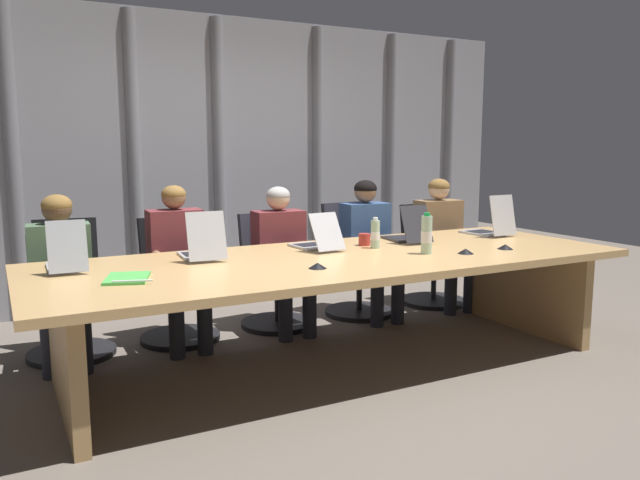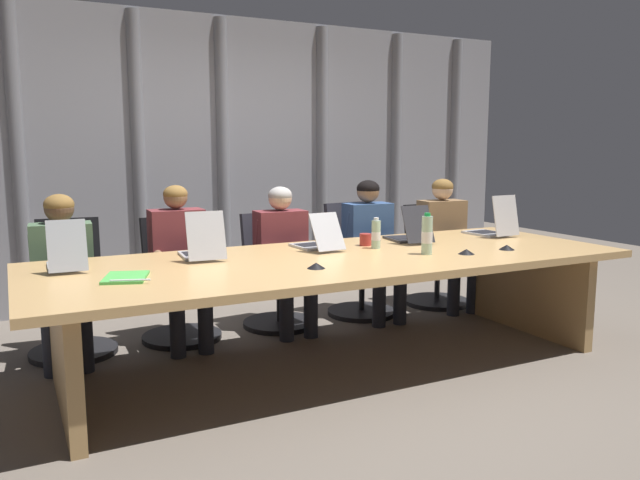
# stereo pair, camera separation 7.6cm
# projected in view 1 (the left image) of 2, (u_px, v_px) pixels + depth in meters

# --- Properties ---
(ground_plane) EXTENTS (12.76, 12.76, 0.00)m
(ground_plane) POSITION_uv_depth(u_px,v_px,m) (338.00, 364.00, 4.23)
(ground_plane) COLOR #6B6056
(conference_table) EXTENTS (3.92, 1.42, 0.74)m
(conference_table) POSITION_uv_depth(u_px,v_px,m) (339.00, 277.00, 4.15)
(conference_table) COLOR tan
(conference_table) RESTS_ON ground_plane
(curtain_backdrop) EXTENTS (6.38, 0.17, 2.67)m
(curtain_backdrop) POSITION_uv_depth(u_px,v_px,m) (224.00, 160.00, 5.99)
(curtain_backdrop) COLOR #9999A0
(curtain_backdrop) RESTS_ON ground_plane
(laptop_left_end) EXTENTS (0.22, 0.41, 0.31)m
(laptop_left_end) POSITION_uv_depth(u_px,v_px,m) (66.00, 260.00, 3.65)
(laptop_left_end) COLOR #A8ADB7
(laptop_left_end) RESTS_ON conference_table
(laptop_left_mid) EXTENTS (0.27, 0.44, 0.32)m
(laptop_left_mid) POSITION_uv_depth(u_px,v_px,m) (202.00, 249.00, 4.04)
(laptop_left_mid) COLOR #BCBCC1
(laptop_left_mid) RESTS_ON conference_table
(laptop_center) EXTENTS (0.25, 0.45, 0.27)m
(laptop_center) POSITION_uv_depth(u_px,v_px,m) (316.00, 242.00, 4.42)
(laptop_center) COLOR #BCBCC1
(laptop_center) RESTS_ON conference_table
(laptop_right_mid) EXTENTS (0.27, 0.46, 0.28)m
(laptop_right_mid) POSITION_uv_depth(u_px,v_px,m) (407.00, 234.00, 4.77)
(laptop_right_mid) COLOR #2D2D33
(laptop_right_mid) RESTS_ON conference_table
(laptop_right_end) EXTENTS (0.26, 0.42, 0.34)m
(laptop_right_end) POSITION_uv_depth(u_px,v_px,m) (490.00, 227.00, 5.11)
(laptop_right_end) COLOR #BCBCC1
(laptop_right_end) RESTS_ON conference_table
(office_chair_left_end) EXTENTS (0.60, 0.60, 0.95)m
(office_chair_left_end) POSITION_uv_depth(u_px,v_px,m) (69.00, 305.00, 4.39)
(office_chair_left_end) COLOR black
(office_chair_left_end) RESTS_ON ground_plane
(office_chair_left_mid) EXTENTS (0.60, 0.60, 0.93)m
(office_chair_left_mid) POSITION_uv_depth(u_px,v_px,m) (177.00, 294.00, 4.75)
(office_chair_left_mid) COLOR black
(office_chair_left_mid) RESTS_ON ground_plane
(office_chair_center) EXTENTS (0.60, 0.60, 0.92)m
(office_chair_center) POSITION_uv_depth(u_px,v_px,m) (274.00, 283.00, 5.12)
(office_chair_center) COLOR #2D2D38
(office_chair_center) RESTS_ON ground_plane
(office_chair_right_mid) EXTENTS (0.60, 0.61, 0.97)m
(office_chair_right_mid) POSITION_uv_depth(u_px,v_px,m) (356.00, 273.00, 5.48)
(office_chair_right_mid) COLOR #2D2D38
(office_chair_right_mid) RESTS_ON ground_plane
(office_chair_right_end) EXTENTS (0.60, 0.60, 0.92)m
(office_chair_right_end) POSITION_uv_depth(u_px,v_px,m) (431.00, 266.00, 5.86)
(office_chair_right_end) COLOR black
(office_chair_right_end) RESTS_ON ground_plane
(person_left_end) EXTENTS (0.43, 0.56, 1.14)m
(person_left_end) POSITION_uv_depth(u_px,v_px,m) (61.00, 268.00, 4.19)
(person_left_end) COLOR #4C6B4C
(person_left_end) RESTS_ON ground_plane
(person_left_mid) EXTENTS (0.41, 0.55, 1.18)m
(person_left_mid) POSITION_uv_depth(u_px,v_px,m) (179.00, 257.00, 4.55)
(person_left_mid) COLOR brown
(person_left_mid) RESTS_ON ground_plane
(person_center) EXTENTS (0.42, 0.56, 1.15)m
(person_center) POSITION_uv_depth(u_px,v_px,m) (283.00, 249.00, 4.94)
(person_center) COLOR brown
(person_center) RESTS_ON ground_plane
(person_right_mid) EXTENTS (0.41, 0.55, 1.18)m
(person_right_mid) POSITION_uv_depth(u_px,v_px,m) (370.00, 240.00, 5.32)
(person_right_mid) COLOR #335184
(person_right_mid) RESTS_ON ground_plane
(person_right_end) EXTENTS (0.45, 0.57, 1.17)m
(person_right_end) POSITION_uv_depth(u_px,v_px,m) (443.00, 234.00, 5.68)
(person_right_end) COLOR olive
(person_right_end) RESTS_ON ground_plane
(water_bottle_primary) EXTENTS (0.07, 0.07, 0.22)m
(water_bottle_primary) POSITION_uv_depth(u_px,v_px,m) (375.00, 234.00, 4.44)
(water_bottle_primary) COLOR #ADD1B2
(water_bottle_primary) RESTS_ON conference_table
(water_bottle_secondary) EXTENTS (0.07, 0.07, 0.28)m
(water_bottle_secondary) POSITION_uv_depth(u_px,v_px,m) (427.00, 235.00, 4.20)
(water_bottle_secondary) COLOR #ADD1B2
(water_bottle_secondary) RESTS_ON conference_table
(coffee_mug_near) EXTENTS (0.13, 0.09, 0.09)m
(coffee_mug_near) POSITION_uv_depth(u_px,v_px,m) (365.00, 239.00, 4.57)
(coffee_mug_near) COLOR #B2332D
(coffee_mug_near) RESTS_ON conference_table
(conference_mic_left_side) EXTENTS (0.11, 0.11, 0.03)m
(conference_mic_left_side) POSITION_uv_depth(u_px,v_px,m) (505.00, 247.00, 4.41)
(conference_mic_left_side) COLOR black
(conference_mic_left_side) RESTS_ON conference_table
(conference_mic_middle) EXTENTS (0.11, 0.11, 0.03)m
(conference_mic_middle) POSITION_uv_depth(u_px,v_px,m) (466.00, 251.00, 4.23)
(conference_mic_middle) COLOR black
(conference_mic_middle) RESTS_ON conference_table
(conference_mic_right_side) EXTENTS (0.11, 0.11, 0.03)m
(conference_mic_right_side) POSITION_uv_depth(u_px,v_px,m) (318.00, 266.00, 3.72)
(conference_mic_right_side) COLOR black
(conference_mic_right_side) RESTS_ON conference_table
(spiral_notepad) EXTENTS (0.31, 0.36, 0.03)m
(spiral_notepad) POSITION_uv_depth(u_px,v_px,m) (127.00, 278.00, 3.40)
(spiral_notepad) COLOR #4CB74C
(spiral_notepad) RESTS_ON conference_table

